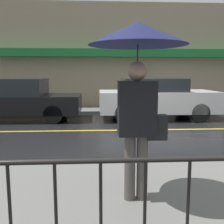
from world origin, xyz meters
TOP-DOWN VIEW (x-y plane):
  - ground_plane at (0.00, 0.00)m, footprint 80.00×80.00m
  - sidewalk_near at (0.00, -4.62)m, footprint 28.00×3.05m
  - sidewalk_far at (0.00, 3.93)m, footprint 28.00×1.68m
  - lane_marking at (0.00, 0.00)m, footprint 25.20×0.12m
  - building_storefront at (0.00, 4.89)m, footprint 28.00×0.85m
  - pedestrian at (-1.09, -4.58)m, footprint 1.13×1.13m
  - car_black at (-4.48, 1.99)m, footprint 4.55×1.92m
  - car_white at (0.65, 1.99)m, footprint 4.25×1.94m

SIDE VIEW (x-z plane):
  - ground_plane at x=0.00m, z-range 0.00..0.00m
  - lane_marking at x=0.00m, z-range 0.00..0.01m
  - sidewalk_near at x=0.00m, z-range 0.00..0.13m
  - sidewalk_far at x=0.00m, z-range 0.00..0.13m
  - car_black at x=-4.48m, z-range 0.01..1.50m
  - car_white at x=0.65m, z-range 0.02..1.52m
  - pedestrian at x=-1.09m, z-range 0.78..2.88m
  - building_storefront at x=0.00m, z-range 0.01..4.92m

